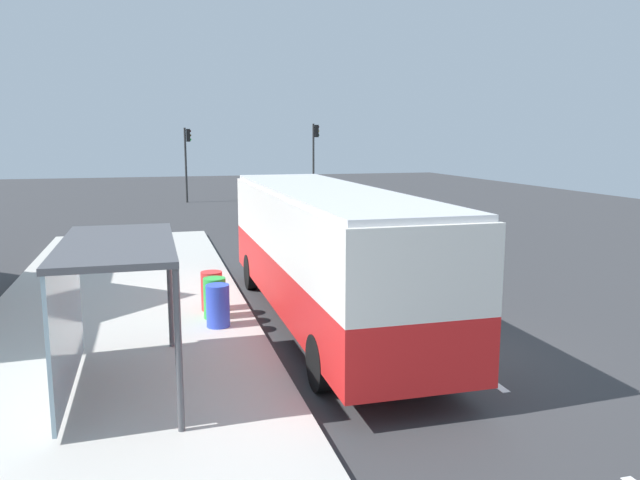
{
  "coord_description": "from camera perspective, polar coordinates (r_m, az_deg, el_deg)",
  "views": [
    {
      "loc": [
        -5.53,
        -11.02,
        4.36
      ],
      "look_at": [
        -1.0,
        5.57,
        1.5
      ],
      "focal_mm": 34.86,
      "sensor_mm": 36.0,
      "label": 1
    }
  ],
  "objects": [
    {
      "name": "traffic_light_near_side",
      "position": [
        43.19,
        -0.48,
        8.28
      ],
      "size": [
        0.49,
        0.28,
        5.25
      ],
      "color": "#2D2D2D",
      "rests_on": "ground"
    },
    {
      "name": "lane_stripe_seg_1",
      "position": [
        12.36,
        14.02,
        -11.48
      ],
      "size": [
        0.16,
        2.2,
        0.01
      ],
      "primitive_type": "cube",
      "color": "silver",
      "rests_on": "ground"
    },
    {
      "name": "lane_stripe_seg_4",
      "position": [
        26.05,
        -2.23,
        -0.18
      ],
      "size": [
        0.16,
        2.2,
        0.01
      ],
      "primitive_type": "cube",
      "color": "silver",
      "rests_on": "ground"
    },
    {
      "name": "lane_stripe_seg_5",
      "position": [
        30.88,
        -4.33,
        1.32
      ],
      "size": [
        0.16,
        2.2,
        0.01
      ],
      "primitive_type": "cube",
      "color": "silver",
      "rests_on": "ground"
    },
    {
      "name": "bus_shelter",
      "position": [
        10.78,
        -19.64,
        -3.24
      ],
      "size": [
        1.8,
        4.0,
        2.5
      ],
      "color": "#4C4C51",
      "rests_on": "sidewalk_platform"
    },
    {
      "name": "lane_stripe_seg_3",
      "position": [
        21.29,
        0.81,
        -2.36
      ],
      "size": [
        0.16,
        2.2,
        0.01
      ],
      "primitive_type": "cube",
      "color": "silver",
      "rests_on": "ground"
    },
    {
      "name": "recycling_bin_blue",
      "position": [
        14.06,
        -9.35,
        -5.97
      ],
      "size": [
        0.52,
        0.52,
        0.95
      ],
      "primitive_type": "cylinder",
      "color": "blue",
      "rests_on": "sidewalk_platform"
    },
    {
      "name": "recycling_bin_red",
      "position": [
        15.41,
        -9.9,
        -4.62
      ],
      "size": [
        0.52,
        0.52,
        0.95
      ],
      "primitive_type": "cylinder",
      "color": "red",
      "rests_on": "sidewalk_platform"
    },
    {
      "name": "sedan_near",
      "position": [
        42.81,
        -4.69,
        4.64
      ],
      "size": [
        2.02,
        4.49,
        1.52
      ],
      "color": "#195933",
      "rests_on": "ground"
    },
    {
      "name": "white_van",
      "position": [
        31.77,
        -1.12,
        4.0
      ],
      "size": [
        2.17,
        5.26,
        2.3
      ],
      "color": "black",
      "rests_on": "ground"
    },
    {
      "name": "recycling_bin_green",
      "position": [
        14.73,
        -9.64,
        -5.26
      ],
      "size": [
        0.52,
        0.52,
        0.95
      ],
      "primitive_type": "cylinder",
      "color": "green",
      "rests_on": "sidewalk_platform"
    },
    {
      "name": "ground_plane",
      "position": [
        26.0,
        -2.77,
        -0.26
      ],
      "size": [
        56.0,
        92.0,
        0.04
      ],
      "primitive_type": "cube",
      "color": "#38383A"
    },
    {
      "name": "traffic_light_far_side",
      "position": [
        42.64,
        -12.11,
        7.82
      ],
      "size": [
        0.49,
        0.28,
        4.96
      ],
      "color": "#2D2D2D",
      "rests_on": "ground"
    },
    {
      "name": "sidewalk_platform",
      "position": [
        13.73,
        -18.36,
        -9.18
      ],
      "size": [
        6.2,
        30.0,
        0.18
      ],
      "primitive_type": "cube",
      "color": "beige",
      "rests_on": "ground"
    },
    {
      "name": "lane_stripe_seg_2",
      "position": [
        16.68,
        5.6,
        -5.74
      ],
      "size": [
        0.16,
        2.2,
        0.01
      ],
      "primitive_type": "cube",
      "color": "silver",
      "rests_on": "ground"
    },
    {
      "name": "lane_stripe_seg_7",
      "position": [
        40.67,
        -7.02,
        3.23
      ],
      "size": [
        0.16,
        2.2,
        0.01
      ],
      "primitive_type": "cube",
      "color": "silver",
      "rests_on": "ground"
    },
    {
      "name": "bus",
      "position": [
        14.36,
        0.39,
        -0.66
      ],
      "size": [
        2.55,
        11.01,
        3.21
      ],
      "color": "red",
      "rests_on": "ground"
    },
    {
      "name": "lane_stripe_seg_6",
      "position": [
        35.76,
        -5.86,
        2.41
      ],
      "size": [
        0.16,
        2.2,
        0.01
      ],
      "primitive_type": "cube",
      "color": "silver",
      "rests_on": "ground"
    }
  ]
}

